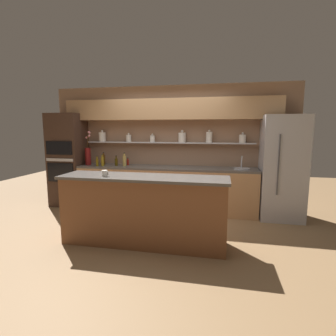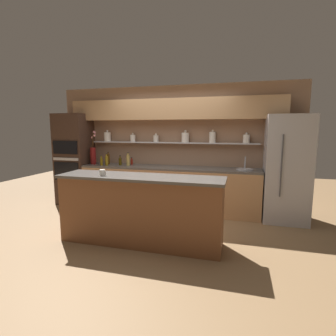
{
  "view_description": "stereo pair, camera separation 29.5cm",
  "coord_description": "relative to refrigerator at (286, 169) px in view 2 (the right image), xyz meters",
  "views": [
    {
      "loc": [
        1.1,
        -3.98,
        1.69
      ],
      "look_at": [
        0.19,
        0.41,
        1.02
      ],
      "focal_mm": 28.0,
      "sensor_mm": 36.0,
      "label": 1
    },
    {
      "loc": [
        1.39,
        -3.92,
        1.69
      ],
      "look_at": [
        0.19,
        0.41,
        1.02
      ],
      "focal_mm": 28.0,
      "sensor_mm": 36.0,
      "label": 2
    }
  ],
  "objects": [
    {
      "name": "bottle_spirit_2",
      "position": [
        -3.13,
        0.01,
        0.06
      ],
      "size": [
        0.07,
        0.07,
        0.28
      ],
      "color": "tan",
      "rests_on": "back_counter_unit"
    },
    {
      "name": "bottle_oil_3",
      "position": [
        -3.68,
        -0.14,
        0.04
      ],
      "size": [
        0.05,
        0.05,
        0.22
      ],
      "color": "brown",
      "rests_on": "back_counter_unit"
    },
    {
      "name": "back_wall_unit",
      "position": [
        -2.21,
        0.33,
        0.58
      ],
      "size": [
        5.2,
        0.44,
        2.6
      ],
      "color": "#937056",
      "rests_on": "ground_plane"
    },
    {
      "name": "bottle_oil_4",
      "position": [
        -3.32,
        0.01,
        0.03
      ],
      "size": [
        0.06,
        0.06,
        0.21
      ],
      "color": "#47380A",
      "rests_on": "back_counter_unit"
    },
    {
      "name": "bottle_oil_1",
      "position": [
        -3.58,
        -0.09,
        0.05
      ],
      "size": [
        0.06,
        0.06,
        0.26
      ],
      "color": "olive",
      "rests_on": "back_counter_unit"
    },
    {
      "name": "oven_tower",
      "position": [
        -4.46,
        0.04,
        0.04
      ],
      "size": [
        0.7,
        0.64,
        2.03
      ],
      "color": "#3D281E",
      "rests_on": "ground_plane"
    },
    {
      "name": "ground_plane",
      "position": [
        -2.21,
        -1.2,
        -0.97
      ],
      "size": [
        12.0,
        12.0,
        0.0
      ],
      "primitive_type": "plane",
      "color": "olive"
    },
    {
      "name": "refrigerator",
      "position": [
        0.0,
        0.0,
        0.0
      ],
      "size": [
        0.77,
        0.73,
        1.95
      ],
      "color": "#B7B7BC",
      "rests_on": "ground_plane"
    },
    {
      "name": "island_counter",
      "position": [
        -2.21,
        -1.62,
        -0.46
      ],
      "size": [
        2.45,
        0.61,
        1.02
      ],
      "color": "brown",
      "rests_on": "ground_plane"
    },
    {
      "name": "sink_fixture",
      "position": [
        -0.73,
        0.05,
        -0.03
      ],
      "size": [
        0.31,
        0.31,
        0.25
      ],
      "color": "#B7B7BC",
      "rests_on": "back_counter_unit"
    },
    {
      "name": "flower_vase",
      "position": [
        -3.97,
        0.02,
        0.17
      ],
      "size": [
        0.13,
        0.13,
        0.73
      ],
      "color": "maroon",
      "rests_on": "back_counter_unit"
    },
    {
      "name": "bottle_sauce_5",
      "position": [
        -3.1,
        0.15,
        0.01
      ],
      "size": [
        0.05,
        0.05,
        0.16
      ],
      "color": "maroon",
      "rests_on": "back_counter_unit"
    },
    {
      "name": "back_counter_unit",
      "position": [
        -2.25,
        0.04,
        -0.51
      ],
      "size": [
        3.68,
        0.62,
        0.92
      ],
      "color": "tan",
      "rests_on": "ground_plane"
    },
    {
      "name": "bottle_spirit_0",
      "position": [
        -3.65,
        0.11,
        0.06
      ],
      "size": [
        0.06,
        0.06,
        0.27
      ],
      "color": "#4C2D0C",
      "rests_on": "back_counter_unit"
    },
    {
      "name": "coffee_mug",
      "position": [
        -2.75,
        -1.75,
        0.09
      ],
      "size": [
        0.1,
        0.08,
        0.09
      ],
      "color": "silver",
      "rests_on": "island_counter"
    }
  ]
}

